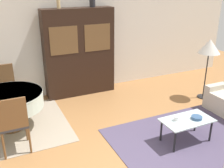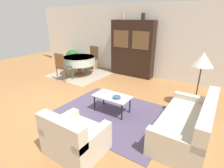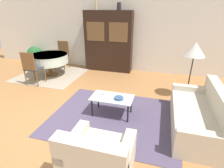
{
  "view_description": "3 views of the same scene",
  "coord_description": "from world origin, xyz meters",
  "px_view_note": "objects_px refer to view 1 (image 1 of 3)",
  "views": [
    {
      "loc": [
        -1.69,
        -2.63,
        2.7
      ],
      "look_at": [
        0.2,
        1.4,
        0.95
      ],
      "focal_mm": 42.0,
      "sensor_mm": 36.0,
      "label": 1
    },
    {
      "loc": [
        3.34,
        -2.75,
        2.23
      ],
      "look_at": [
        1.22,
        0.47,
        0.75
      ],
      "focal_mm": 28.0,
      "sensor_mm": 36.0,
      "label": 2
    },
    {
      "loc": [
        2.15,
        -2.73,
        2.22
      ],
      "look_at": [
        1.22,
        0.47,
        0.75
      ],
      "focal_mm": 28.0,
      "sensor_mm": 36.0,
      "label": 3
    }
  ],
  "objects_px": {
    "floor_lamp": "(209,48)",
    "bowl": "(197,118)",
    "dining_table": "(8,101)",
    "dining_chair_far": "(5,86)",
    "dining_chair_near": "(13,122)",
    "cup": "(176,118)",
    "display_cabinet": "(79,53)",
    "vase_tall": "(58,1)",
    "coffee_table": "(187,122)",
    "vase_short": "(92,2)"
  },
  "relations": [
    {
      "from": "vase_tall",
      "to": "dining_chair_near",
      "type": "bearing_deg",
      "value": -124.59
    },
    {
      "from": "dining_chair_far",
      "to": "vase_tall",
      "type": "bearing_deg",
      "value": -169.8
    },
    {
      "from": "bowl",
      "to": "dining_table",
      "type": "bearing_deg",
      "value": 147.85
    },
    {
      "from": "floor_lamp",
      "to": "bowl",
      "type": "distance_m",
      "value": 2.21
    },
    {
      "from": "coffee_table",
      "to": "bowl",
      "type": "bearing_deg",
      "value": -17.2
    },
    {
      "from": "display_cabinet",
      "to": "dining_chair_near",
      "type": "height_order",
      "value": "display_cabinet"
    },
    {
      "from": "coffee_table",
      "to": "dining_chair_near",
      "type": "bearing_deg",
      "value": 161.5
    },
    {
      "from": "cup",
      "to": "dining_chair_far",
      "type": "bearing_deg",
      "value": 134.68
    },
    {
      "from": "dining_table",
      "to": "dining_chair_far",
      "type": "height_order",
      "value": "dining_chair_far"
    },
    {
      "from": "dining_chair_near",
      "to": "cup",
      "type": "bearing_deg",
      "value": -18.62
    },
    {
      "from": "dining_table",
      "to": "dining_chair_far",
      "type": "bearing_deg",
      "value": 90.0
    },
    {
      "from": "display_cabinet",
      "to": "dining_table",
      "type": "bearing_deg",
      "value": -148.21
    },
    {
      "from": "display_cabinet",
      "to": "dining_chair_near",
      "type": "bearing_deg",
      "value": -132.2
    },
    {
      "from": "coffee_table",
      "to": "dining_chair_far",
      "type": "bearing_deg",
      "value": 136.16
    },
    {
      "from": "floor_lamp",
      "to": "cup",
      "type": "xyz_separation_m",
      "value": [
        -1.88,
        -1.29,
        -0.78
      ]
    },
    {
      "from": "vase_short",
      "to": "dining_chair_far",
      "type": "bearing_deg",
      "value": -173.54
    },
    {
      "from": "dining_chair_far",
      "to": "floor_lamp",
      "type": "height_order",
      "value": "floor_lamp"
    },
    {
      "from": "cup",
      "to": "bowl",
      "type": "bearing_deg",
      "value": -17.04
    },
    {
      "from": "vase_tall",
      "to": "vase_short",
      "type": "relative_size",
      "value": 1.28
    },
    {
      "from": "dining_table",
      "to": "floor_lamp",
      "type": "relative_size",
      "value": 0.88
    },
    {
      "from": "bowl",
      "to": "vase_short",
      "type": "relative_size",
      "value": 0.81
    },
    {
      "from": "dining_table",
      "to": "cup",
      "type": "bearing_deg",
      "value": -33.98
    },
    {
      "from": "vase_tall",
      "to": "dining_chair_far",
      "type": "bearing_deg",
      "value": -169.8
    },
    {
      "from": "floor_lamp",
      "to": "bowl",
      "type": "relative_size",
      "value": 7.7
    },
    {
      "from": "display_cabinet",
      "to": "vase_tall",
      "type": "relative_size",
      "value": 7.14
    },
    {
      "from": "dining_table",
      "to": "vase_short",
      "type": "distance_m",
      "value": 2.96
    },
    {
      "from": "dining_chair_far",
      "to": "floor_lamp",
      "type": "xyz_separation_m",
      "value": [
        4.46,
        -1.32,
        0.67
      ]
    },
    {
      "from": "dining_chair_near",
      "to": "vase_tall",
      "type": "height_order",
      "value": "vase_tall"
    },
    {
      "from": "coffee_table",
      "to": "floor_lamp",
      "type": "distance_m",
      "value": 2.33
    },
    {
      "from": "vase_short",
      "to": "floor_lamp",
      "type": "bearing_deg",
      "value": -34.49
    },
    {
      "from": "dining_chair_far",
      "to": "bowl",
      "type": "distance_m",
      "value": 4.01
    },
    {
      "from": "dining_chair_near",
      "to": "bowl",
      "type": "distance_m",
      "value": 3.11
    },
    {
      "from": "display_cabinet",
      "to": "floor_lamp",
      "type": "xyz_separation_m",
      "value": [
        2.66,
        -1.57,
        0.19
      ]
    },
    {
      "from": "dining_chair_far",
      "to": "cup",
      "type": "bearing_deg",
      "value": 134.68
    },
    {
      "from": "dining_chair_far",
      "to": "vase_tall",
      "type": "distance_m",
      "value": 2.19
    },
    {
      "from": "dining_chair_near",
      "to": "cup",
      "type": "height_order",
      "value": "dining_chair_near"
    },
    {
      "from": "dining_chair_far",
      "to": "vase_short",
      "type": "xyz_separation_m",
      "value": [
        2.18,
        0.25,
        1.66
      ]
    },
    {
      "from": "coffee_table",
      "to": "dining_chair_far",
      "type": "xyz_separation_m",
      "value": [
        -2.78,
        2.67,
        0.2
      ]
    },
    {
      "from": "dining_chair_near",
      "to": "dining_chair_far",
      "type": "distance_m",
      "value": 1.74
    },
    {
      "from": "dining_chair_far",
      "to": "floor_lamp",
      "type": "bearing_deg",
      "value": 163.49
    },
    {
      "from": "coffee_table",
      "to": "display_cabinet",
      "type": "xyz_separation_m",
      "value": [
        -0.98,
        2.92,
        0.68
      ]
    },
    {
      "from": "dining_chair_far",
      "to": "coffee_table",
      "type": "bearing_deg",
      "value": 136.16
    },
    {
      "from": "dining_table",
      "to": "dining_chair_far",
      "type": "distance_m",
      "value": 0.87
    },
    {
      "from": "display_cabinet",
      "to": "vase_short",
      "type": "xyz_separation_m",
      "value": [
        0.38,
        0.0,
        1.18
      ]
    },
    {
      "from": "coffee_table",
      "to": "cup",
      "type": "height_order",
      "value": "cup"
    },
    {
      "from": "floor_lamp",
      "to": "dining_table",
      "type": "bearing_deg",
      "value": 174.21
    },
    {
      "from": "floor_lamp",
      "to": "cup",
      "type": "distance_m",
      "value": 2.41
    },
    {
      "from": "cup",
      "to": "bowl",
      "type": "relative_size",
      "value": 0.4
    },
    {
      "from": "dining_table",
      "to": "floor_lamp",
      "type": "xyz_separation_m",
      "value": [
        4.46,
        -0.45,
        0.67
      ]
    },
    {
      "from": "dining_table",
      "to": "dining_chair_near",
      "type": "distance_m",
      "value": 0.87
    }
  ]
}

